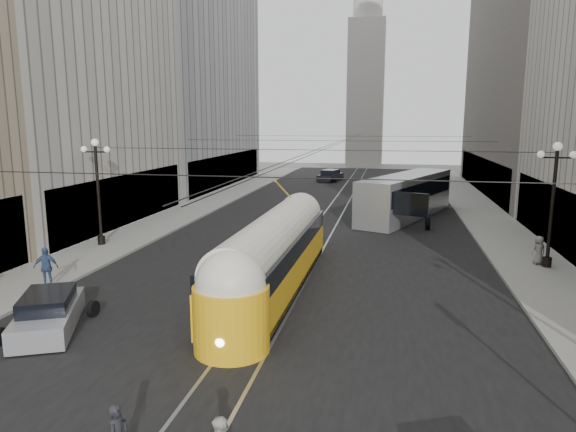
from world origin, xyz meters
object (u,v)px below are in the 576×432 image
at_px(city_bus, 407,194).
at_px(pedestrian_sidewalk_right, 539,250).
at_px(pedestrian_sidewalk_left, 46,267).
at_px(streetcar, 275,251).
at_px(sedan_silver, 48,313).

xyz_separation_m(city_bus, pedestrian_sidewalk_right, (6.43, -13.09, -0.96)).
bearing_deg(city_bus, pedestrian_sidewalk_left, -127.27).
distance_m(streetcar, city_bus, 20.15).
distance_m(streetcar, pedestrian_sidewalk_right, 14.15).
bearing_deg(pedestrian_sidewalk_right, streetcar, 5.24).
xyz_separation_m(sedan_silver, pedestrian_sidewalk_right, (19.78, 12.39, 0.27)).
distance_m(sedan_silver, pedestrian_sidewalk_right, 23.34).
relative_size(city_bus, pedestrian_sidewalk_right, 9.21).
bearing_deg(streetcar, city_bus, 71.64).
distance_m(city_bus, pedestrian_sidewalk_left, 27.01).
xyz_separation_m(streetcar, city_bus, (6.35, 19.12, 0.15)).
height_order(city_bus, pedestrian_sidewalk_right, city_bus).
bearing_deg(pedestrian_sidewalk_left, streetcar, -1.98).
height_order(city_bus, pedestrian_sidewalk_left, city_bus).
bearing_deg(sedan_silver, city_bus, 62.36).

